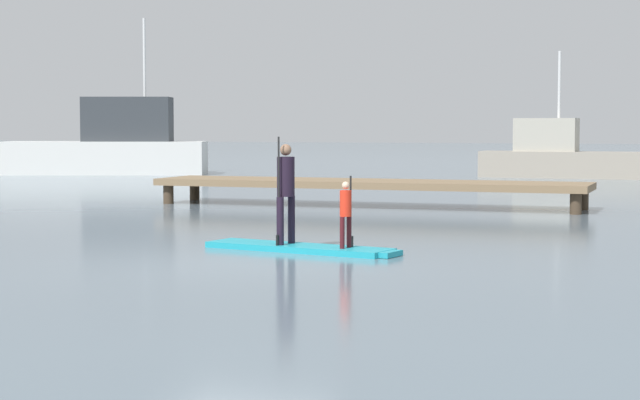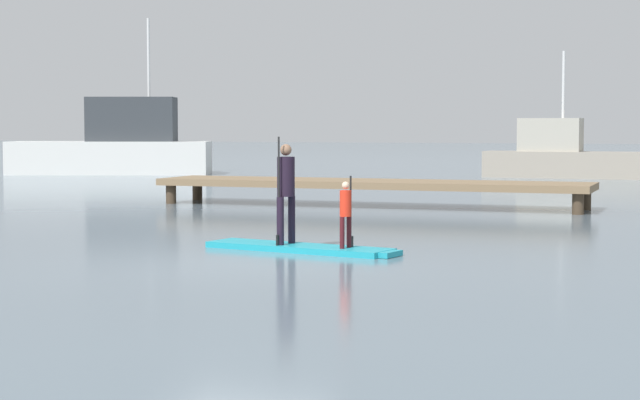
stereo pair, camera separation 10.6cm
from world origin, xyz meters
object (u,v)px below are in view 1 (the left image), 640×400
paddler_child_solo (346,211)px  fishing_boat_green_midground (112,147)px  motor_boat_small_navy (559,156)px  paddleboard_near (302,248)px  paddler_adult (286,187)px

paddler_child_solo → fishing_boat_green_midground: (-19.00, 25.09, 0.48)m
paddler_child_solo → motor_boat_small_navy: (-0.14, 28.39, 0.16)m
fishing_boat_green_midground → paddleboard_near: bearing=-53.9°
motor_boat_small_navy → fishing_boat_green_midground: bearing=-170.1°
paddleboard_near → motor_boat_small_navy: 28.25m
motor_boat_small_navy → paddler_adult: bearing=-92.1°
paddler_adult → paddleboard_near: bearing=-10.3°
paddleboard_near → paddler_child_solo: size_ratio=3.01×
paddler_child_solo → motor_boat_small_navy: bearing=90.3°
paddler_adult → motor_boat_small_navy: bearing=87.9°
paddleboard_near → paddler_child_solo: bearing=-10.6°
paddler_adult → motor_boat_small_navy: 28.19m
paddler_adult → paddler_child_solo: (1.15, -0.21, -0.36)m
fishing_boat_green_midground → motor_boat_small_navy: fishing_boat_green_midground is taller
paddler_adult → fishing_boat_green_midground: size_ratio=0.20×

